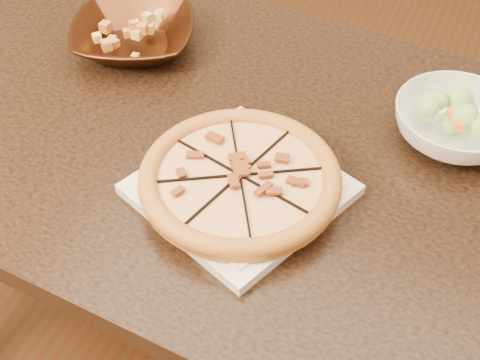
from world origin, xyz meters
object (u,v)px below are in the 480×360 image
(dining_table, at_px, (219,175))
(pizza, at_px, (240,178))
(bronze_bowl, at_px, (134,36))
(salad_bowl, at_px, (456,124))
(plate, at_px, (240,189))

(dining_table, relative_size, pizza, 4.23)
(dining_table, xyz_separation_m, pizza, (0.10, -0.13, 0.15))
(dining_table, bearing_deg, pizza, -52.27)
(pizza, xyz_separation_m, bronze_bowl, (-0.35, 0.28, -0.01))
(bronze_bowl, bearing_deg, pizza, -38.75)
(pizza, height_order, salad_bowl, salad_bowl)
(dining_table, distance_m, salad_bowl, 0.43)
(plate, bearing_deg, pizza, 157.14)
(plate, height_order, bronze_bowl, bronze_bowl)
(dining_table, xyz_separation_m, plate, (0.10, -0.13, 0.13))
(pizza, bearing_deg, salad_bowl, 43.31)
(dining_table, xyz_separation_m, bronze_bowl, (-0.25, 0.15, 0.14))
(pizza, relative_size, salad_bowl, 1.48)
(dining_table, height_order, pizza, pizza)
(dining_table, bearing_deg, salad_bowl, 19.45)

